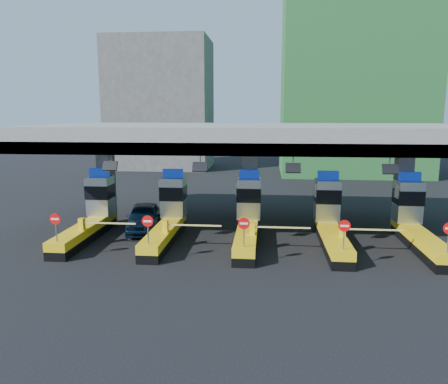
{
  "coord_description": "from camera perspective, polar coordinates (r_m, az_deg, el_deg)",
  "views": [
    {
      "loc": [
        1.06,
        -26.11,
        7.76
      ],
      "look_at": [
        -1.46,
        0.0,
        3.01
      ],
      "focal_mm": 35.0,
      "sensor_mm": 36.0,
      "label": 1
    }
  ],
  "objects": [
    {
      "name": "toll_lane_center",
      "position": [
        27.16,
        3.14,
        -3.31
      ],
      "size": [
        4.43,
        8.0,
        4.16
      ],
      "color": "black",
      "rests_on": "ground"
    },
    {
      "name": "toll_lane_left",
      "position": [
        27.81,
        -7.22,
        -3.05
      ],
      "size": [
        4.43,
        8.0,
        4.16
      ],
      "color": "black",
      "rests_on": "ground"
    },
    {
      "name": "toll_lane_far_left",
      "position": [
        29.31,
        -16.81,
        -2.73
      ],
      "size": [
        4.43,
        8.0,
        4.16
      ],
      "color": "black",
      "rests_on": "ground"
    },
    {
      "name": "ground",
      "position": [
        27.26,
        3.08,
        -6.3
      ],
      "size": [
        120.0,
        120.0,
        0.0
      ],
      "primitive_type": "plane",
      "color": "black",
      "rests_on": "ground"
    },
    {
      "name": "toll_lane_right",
      "position": [
        27.43,
        13.66,
        -3.45
      ],
      "size": [
        4.43,
        8.0,
        4.16
      ],
      "color": "black",
      "rests_on": "ground"
    },
    {
      "name": "bg_building_scaffold",
      "position": [
        59.46,
        16.75,
        15.86
      ],
      "size": [
        18.0,
        12.0,
        28.0
      ],
      "primitive_type": "cube",
      "color": "#1E5926",
      "rests_on": "ground"
    },
    {
      "name": "van",
      "position": [
        29.74,
        -10.41,
        -3.25
      ],
      "size": [
        3.12,
        5.61,
        1.8
      ],
      "primitive_type": "imported",
      "rotation": [
        0.0,
        0.0,
        0.2
      ],
      "color": "black",
      "rests_on": "ground"
    },
    {
      "name": "toll_lane_far_right",
      "position": [
        28.58,
        23.65,
        -3.49
      ],
      "size": [
        4.43,
        8.0,
        4.16
      ],
      "color": "black",
      "rests_on": "ground"
    },
    {
      "name": "bg_building_concrete",
      "position": [
        63.92,
        -8.26,
        11.26
      ],
      "size": [
        14.0,
        10.0,
        18.0
      ],
      "primitive_type": "cube",
      "color": "#4C4C49",
      "rests_on": "ground"
    },
    {
      "name": "toll_canopy",
      "position": [
        29.04,
        3.45,
        7.03
      ],
      "size": [
        28.0,
        12.09,
        7.0
      ],
      "color": "slate",
      "rests_on": "ground"
    }
  ]
}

